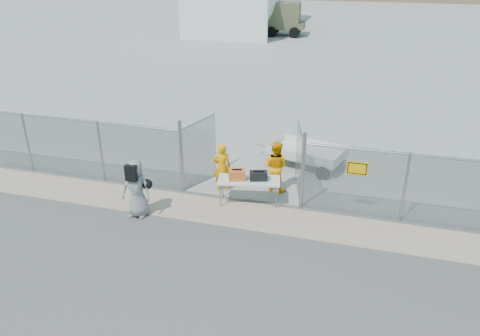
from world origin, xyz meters
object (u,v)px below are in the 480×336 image
(folding_table, at_px, (249,191))
(security_worker_right, at_px, (276,166))
(utility_trailer, at_px, (306,155))
(security_worker_left, at_px, (222,167))
(visitor, at_px, (136,188))

(folding_table, distance_m, security_worker_right, 1.37)
(security_worker_right, xyz_separation_m, utility_trailer, (0.71, 2.25, -0.44))
(folding_table, bearing_deg, security_worker_right, 49.49)
(security_worker_left, relative_size, security_worker_right, 0.96)
(security_worker_right, distance_m, utility_trailer, 2.40)
(folding_table, relative_size, visitor, 1.07)
(folding_table, bearing_deg, utility_trailer, 56.57)
(folding_table, xyz_separation_m, security_worker_right, (0.62, 1.13, 0.46))
(visitor, height_order, utility_trailer, visitor)
(folding_table, relative_size, security_worker_right, 1.12)
(security_worker_right, bearing_deg, security_worker_left, 30.59)
(visitor, bearing_deg, utility_trailer, 47.66)
(security_worker_left, distance_m, security_worker_right, 1.80)
(security_worker_left, bearing_deg, utility_trailer, -153.35)
(security_worker_right, xyz_separation_m, visitor, (-3.66, -2.82, 0.04))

